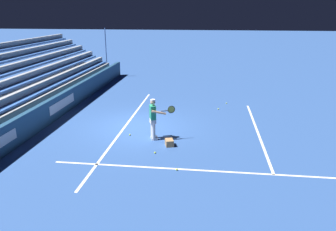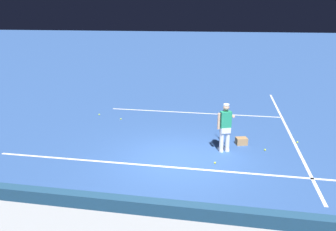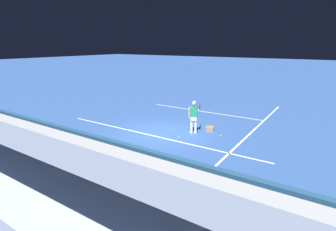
# 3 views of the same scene
# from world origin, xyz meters

# --- Properties ---
(ground_plane) EXTENTS (160.00, 160.00, 0.00)m
(ground_plane) POSITION_xyz_m (0.00, 0.00, 0.00)
(ground_plane) COLOR #2D5193
(court_baseline_white) EXTENTS (12.00, 0.10, 0.01)m
(court_baseline_white) POSITION_xyz_m (0.00, -0.50, 0.00)
(court_baseline_white) COLOR white
(court_baseline_white) RESTS_ON ground
(court_sideline_white) EXTENTS (0.10, 12.00, 0.01)m
(court_sideline_white) POSITION_xyz_m (4.11, 4.00, 0.00)
(court_sideline_white) COLOR white
(court_sideline_white) RESTS_ON ground
(court_service_line_white) EXTENTS (8.22, 0.10, 0.01)m
(court_service_line_white) POSITION_xyz_m (0.00, 5.50, 0.00)
(court_service_line_white) COLOR white
(court_service_line_white) RESTS_ON ground
(back_wall_sponsor_board) EXTENTS (24.54, 0.25, 1.10)m
(back_wall_sponsor_board) POSITION_xyz_m (0.00, -4.20, 0.55)
(back_wall_sponsor_board) COLOR navy
(back_wall_sponsor_board) RESTS_ON ground
(bleacher_stand) EXTENTS (23.31, 4.00, 3.85)m
(bleacher_stand) POSITION_xyz_m (0.00, -6.83, 0.79)
(bleacher_stand) COLOR #9EA3A8
(bleacher_stand) RESTS_ON ground
(tennis_player) EXTENTS (0.58, 1.07, 1.71)m
(tennis_player) POSITION_xyz_m (1.53, 1.08, 0.89)
(tennis_player) COLOR silver
(tennis_player) RESTS_ON ground
(ball_box_cardboard) EXTENTS (0.47, 0.40, 0.26)m
(ball_box_cardboard) POSITION_xyz_m (2.15, 1.81, 0.13)
(ball_box_cardboard) COLOR #A87F51
(ball_box_cardboard) RESTS_ON ground
(tennis_ball_far_right) EXTENTS (0.07, 0.07, 0.07)m
(tennis_ball_far_right) POSITION_xyz_m (4.21, 2.32, 0.03)
(tennis_ball_far_right) COLOR #CCE533
(tennis_ball_far_right) RESTS_ON ground
(tennis_ball_midcourt) EXTENTS (0.07, 0.07, 0.07)m
(tennis_ball_midcourt) POSITION_xyz_m (2.95, 1.37, 0.03)
(tennis_ball_midcourt) COLOR #CCE533
(tennis_ball_midcourt) RESTS_ON ground
(tennis_ball_on_baseline) EXTENTS (0.07, 0.07, 0.07)m
(tennis_ball_on_baseline) POSITION_xyz_m (1.26, -0.01, 0.03)
(tennis_ball_on_baseline) COLOR #CCE533
(tennis_ball_on_baseline) RESTS_ON ground
(tennis_ball_stray_back) EXTENTS (0.07, 0.07, 0.07)m
(tennis_ball_stray_back) POSITION_xyz_m (-4.38, 4.33, 0.03)
(tennis_ball_stray_back) COLOR #CCE533
(tennis_ball_stray_back) RESTS_ON ground
(tennis_ball_near_player) EXTENTS (0.07, 0.07, 0.07)m
(tennis_ball_near_player) POSITION_xyz_m (-3.15, 3.84, 0.03)
(tennis_ball_near_player) COLOR #CCE533
(tennis_ball_near_player) RESTS_ON ground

